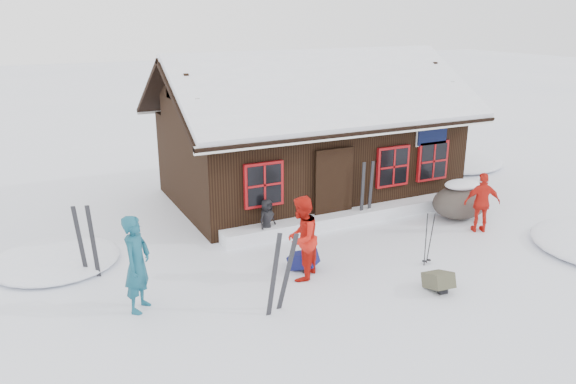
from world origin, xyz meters
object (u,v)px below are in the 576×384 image
(backpack_blue, at_px, (303,263))
(skier_teal, at_px, (137,264))
(ski_pair_left, at_px, (281,274))
(skier_crouched, at_px, (267,219))
(backpack_olive, at_px, (438,284))
(skier_orange_left, at_px, (301,238))
(ski_poles, at_px, (428,240))
(boulder, at_px, (460,201))
(skier_orange_right, at_px, (482,203))

(backpack_blue, bearing_deg, skier_teal, 145.67)
(ski_pair_left, height_order, backpack_blue, ski_pair_left)
(skier_teal, bearing_deg, ski_pair_left, -79.40)
(skier_crouched, distance_m, backpack_blue, 2.00)
(ski_pair_left, xyz_separation_m, backpack_blue, (1.21, 1.39, -0.61))
(ski_pair_left, height_order, backpack_olive, ski_pair_left)
(skier_orange_left, xyz_separation_m, ski_poles, (2.85, -0.63, -0.33))
(boulder, bearing_deg, skier_orange_left, -166.53)
(ski_poles, relative_size, backpack_blue, 2.19)
(skier_orange_right, distance_m, backpack_blue, 5.19)
(skier_crouched, bearing_deg, backpack_blue, -114.62)
(backpack_blue, bearing_deg, backpack_olive, -83.23)
(skier_orange_right, relative_size, skier_crouched, 1.50)
(ski_pair_left, bearing_deg, skier_teal, 156.51)
(boulder, xyz_separation_m, backpack_blue, (-5.39, -1.01, -0.33))
(skier_crouched, height_order, ski_pair_left, ski_pair_left)
(skier_teal, bearing_deg, skier_crouched, -21.51)
(ski_poles, bearing_deg, skier_teal, 172.58)
(skier_teal, height_order, skier_crouched, skier_teal)
(skier_orange_right, relative_size, backpack_olive, 2.72)
(skier_teal, height_order, backpack_olive, skier_teal)
(skier_orange_left, xyz_separation_m, boulder, (5.62, 1.34, -0.42))
(skier_teal, height_order, skier_orange_right, skier_teal)
(ski_poles, height_order, backpack_olive, ski_poles)
(boulder, height_order, backpack_blue, boulder)
(ski_pair_left, relative_size, backpack_blue, 2.82)
(skier_teal, distance_m, ski_poles, 6.27)
(skier_teal, xyz_separation_m, skier_orange_left, (3.36, -0.18, -0.04))
(skier_orange_right, bearing_deg, ski_pair_left, 38.61)
(boulder, distance_m, ski_pair_left, 7.03)
(backpack_blue, xyz_separation_m, backpack_olive, (1.99, -2.08, 0.00))
(skier_teal, relative_size, ski_pair_left, 1.18)
(skier_crouched, height_order, boulder, skier_crouched)
(skier_orange_right, distance_m, boulder, 1.07)
(skier_orange_left, relative_size, skier_crouched, 1.75)
(skier_orange_left, height_order, ski_pair_left, skier_orange_left)
(skier_orange_right, height_order, skier_crouched, skier_orange_right)
(skier_orange_left, distance_m, boulder, 5.79)
(skier_orange_right, bearing_deg, boulder, -76.76)
(boulder, distance_m, ski_poles, 3.40)
(skier_orange_left, bearing_deg, ski_poles, 124.14)
(skier_crouched, bearing_deg, skier_orange_left, -120.28)
(backpack_olive, bearing_deg, skier_orange_left, 148.03)
(skier_orange_right, xyz_separation_m, backpack_blue, (-5.15, -0.00, -0.63))
(backpack_olive, bearing_deg, ski_poles, 66.70)
(ski_poles, bearing_deg, backpack_blue, 159.65)
(boulder, bearing_deg, skier_teal, -172.58)
(skier_teal, distance_m, backpack_olive, 5.96)
(skier_teal, bearing_deg, ski_poles, -59.52)
(ski_pair_left, relative_size, backpack_olive, 2.80)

